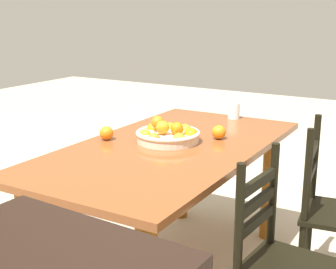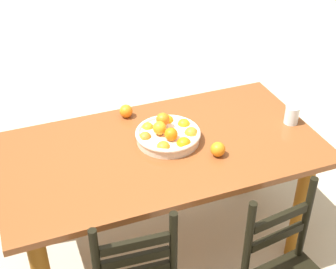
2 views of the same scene
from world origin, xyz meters
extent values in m
cube|color=brown|center=(0.00, 0.00, 0.75)|extent=(1.70, 0.90, 0.04)
cylinder|color=brown|center=(-0.72, -0.32, 0.36)|extent=(0.09, 0.09, 0.73)
cylinder|color=brown|center=(0.72, -0.32, 0.36)|extent=(0.09, 0.09, 0.73)
cylinder|color=brown|center=(-0.72, 0.32, 0.36)|extent=(0.09, 0.09, 0.73)
cylinder|color=black|center=(-0.15, 0.70, 0.21)|extent=(0.04, 0.04, 0.41)
cylinder|color=black|center=(-0.47, 0.65, 0.21)|extent=(0.04, 0.04, 0.41)
cylinder|color=black|center=(-0.15, 0.70, 0.68)|extent=(0.04, 0.04, 0.47)
cylinder|color=black|center=(-0.47, 0.65, 0.68)|extent=(0.04, 0.04, 0.47)
cube|color=black|center=(-0.31, 0.67, 0.64)|extent=(0.29, 0.06, 0.04)
cube|color=black|center=(-0.31, 0.67, 0.75)|extent=(0.29, 0.06, 0.04)
cylinder|color=black|center=(0.50, 0.60, 0.68)|extent=(0.04, 0.04, 0.46)
cylinder|color=black|center=(0.18, 0.63, 0.68)|extent=(0.04, 0.04, 0.46)
cube|color=black|center=(0.34, 0.62, 0.61)|extent=(0.29, 0.05, 0.04)
cube|color=black|center=(0.34, 0.62, 0.70)|extent=(0.29, 0.05, 0.04)
cube|color=black|center=(0.34, 0.62, 0.78)|extent=(0.29, 0.05, 0.04)
cylinder|color=beige|center=(-0.06, -0.04, 0.79)|extent=(0.34, 0.34, 0.05)
torus|color=beige|center=(-0.06, -0.04, 0.81)|extent=(0.35, 0.35, 0.02)
sphere|color=orange|center=(0.07, -0.05, 0.80)|extent=(0.07, 0.07, 0.07)
sphere|color=orange|center=(0.01, 0.07, 0.81)|extent=(0.07, 0.07, 0.07)
sphere|color=orange|center=(-0.10, 0.08, 0.81)|extent=(0.08, 0.08, 0.08)
sphere|color=orange|center=(-0.17, 0.00, 0.81)|extent=(0.08, 0.08, 0.08)
sphere|color=orange|center=(-0.17, -0.09, 0.81)|extent=(0.07, 0.07, 0.07)
sphere|color=orange|center=(-0.09, -0.16, 0.81)|extent=(0.08, 0.08, 0.08)
sphere|color=orange|center=(0.02, -0.14, 0.80)|extent=(0.07, 0.07, 0.07)
sphere|color=orange|center=(-0.05, -0.10, 0.86)|extent=(0.07, 0.07, 0.07)
sphere|color=orange|center=(-0.01, -0.05, 0.85)|extent=(0.07, 0.07, 0.07)
sphere|color=orange|center=(-0.05, 0.02, 0.84)|extent=(0.07, 0.07, 0.07)
sphere|color=orange|center=(0.08, -0.35, 0.80)|extent=(0.08, 0.08, 0.08)
sphere|color=orange|center=(-0.25, 0.17, 0.80)|extent=(0.08, 0.08, 0.08)
cylinder|color=silver|center=(-0.77, 0.04, 0.82)|extent=(0.08, 0.08, 0.10)
camera|label=1|loc=(2.09, 1.22, 1.46)|focal=50.99mm
camera|label=2|loc=(0.71, 1.95, 2.26)|focal=52.03mm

